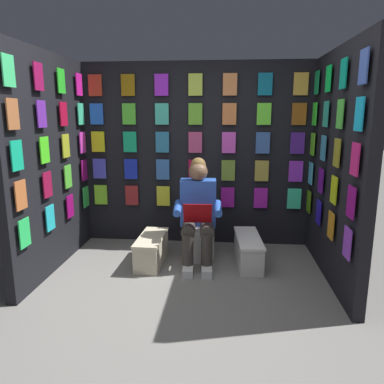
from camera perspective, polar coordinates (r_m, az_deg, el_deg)
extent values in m
plane|color=gray|center=(3.30, -2.29, -18.38)|extent=(30.00, 30.00, 0.00)
cube|color=black|center=(4.74, 0.60, 5.76)|extent=(2.97, 0.10, 2.30)
cube|color=#88D82C|center=(5.00, -13.95, -0.41)|extent=(0.17, 0.01, 0.26)
cube|color=maroon|center=(4.88, -9.32, -0.52)|extent=(0.17, 0.01, 0.26)
cube|color=yellow|center=(4.79, -4.48, -0.62)|extent=(0.17, 0.01, 0.26)
cube|color=#88D645|center=(4.74, 0.50, -0.73)|extent=(0.17, 0.01, 0.26)
cube|color=#961691|center=(4.73, 5.55, -0.83)|extent=(0.17, 0.01, 0.26)
cube|color=#AD1BA9|center=(4.75, 10.59, -0.92)|extent=(0.17, 0.01, 0.26)
cube|color=#39EAB0|center=(4.80, 15.56, -1.01)|extent=(0.17, 0.01, 0.26)
cube|color=#464AD0|center=(4.94, -14.15, 3.54)|extent=(0.17, 0.01, 0.26)
cube|color=#1729BF|center=(4.82, -9.46, 3.53)|extent=(0.17, 0.01, 0.26)
cube|color=#3465B0|center=(4.73, -4.55, 3.50)|extent=(0.17, 0.01, 0.26)
cube|color=#B8103B|center=(4.68, 0.50, 3.44)|extent=(0.17, 0.01, 0.26)
cube|color=olive|center=(4.66, 5.63, 3.35)|extent=(0.17, 0.01, 0.26)
cube|color=gold|center=(4.68, 10.76, 3.24)|extent=(0.17, 0.01, 0.26)
cube|color=purple|center=(4.74, 15.79, 3.10)|extent=(0.17, 0.01, 0.26)
cube|color=yellow|center=(4.90, -14.36, 7.57)|extent=(0.17, 0.01, 0.26)
cube|color=#15A872|center=(4.78, -9.60, 7.66)|extent=(0.17, 0.01, 0.26)
cube|color=teal|center=(4.69, -4.62, 7.71)|extent=(0.17, 0.01, 0.26)
cube|color=#BD4175|center=(4.64, 0.51, 7.70)|extent=(0.17, 0.01, 0.26)
cube|color=#DE4CCB|center=(4.62, 5.72, 7.63)|extent=(0.17, 0.01, 0.26)
cube|color=#3A61A9|center=(4.64, 10.93, 7.49)|extent=(0.17, 0.01, 0.26)
cube|color=#4F2196|center=(4.70, 16.03, 7.30)|extent=(0.17, 0.01, 0.26)
cube|color=blue|center=(4.89, -14.58, 11.63)|extent=(0.17, 0.01, 0.26)
cube|color=green|center=(4.77, -9.75, 11.84)|extent=(0.17, 0.01, 0.26)
cube|color=#40BFA9|center=(4.68, -4.69, 11.97)|extent=(0.17, 0.01, 0.26)
cube|color=#67B52F|center=(4.62, 0.52, 12.01)|extent=(0.17, 0.01, 0.26)
cube|color=#E07D41|center=(4.61, 5.82, 11.95)|extent=(0.17, 0.01, 0.26)
cube|color=#6DF036|center=(4.63, 11.10, 11.79)|extent=(0.17, 0.01, 0.26)
cube|color=#9D5318|center=(4.69, 16.29, 11.54)|extent=(0.17, 0.01, 0.26)
cube|color=#B5341E|center=(4.90, -14.80, 15.70)|extent=(0.17, 0.01, 0.26)
cube|color=#8F650D|center=(4.78, -9.90, 16.02)|extent=(0.17, 0.01, 0.26)
cube|color=#9E24DF|center=(4.69, -4.77, 16.23)|extent=(0.17, 0.01, 0.26)
cube|color=#BCD746|center=(4.64, 0.53, 16.32)|extent=(0.17, 0.01, 0.26)
cube|color=#E4874A|center=(4.62, 5.91, 16.27)|extent=(0.17, 0.01, 0.26)
cube|color=#0D6B8C|center=(4.64, 11.28, 16.09)|extent=(0.17, 0.01, 0.26)
cube|color=gold|center=(4.70, 16.54, 15.78)|extent=(0.17, 0.01, 0.26)
cube|color=black|center=(3.92, 21.57, 3.61)|extent=(0.10, 1.83, 2.30)
cube|color=#548C0E|center=(4.70, 17.64, -1.42)|extent=(0.01, 0.17, 0.26)
cube|color=#2715B8|center=(4.23, 19.01, -2.96)|extent=(0.01, 0.17, 0.26)
cube|color=orange|center=(3.78, 20.73, -4.87)|extent=(0.01, 0.17, 0.26)
cube|color=purple|center=(3.33, 22.93, -7.30)|extent=(0.01, 0.17, 0.26)
cube|color=#48C6DE|center=(4.63, 17.91, 2.77)|extent=(0.01, 0.17, 0.26)
cube|color=#62128C|center=(4.16, 19.34, 1.68)|extent=(0.01, 0.17, 0.26)
cube|color=#C9DF14|center=(3.69, 21.13, 0.31)|extent=(0.01, 0.17, 0.26)
cube|color=#93127D|center=(3.24, 23.43, -1.45)|extent=(0.01, 0.17, 0.26)
cube|color=#62D123|center=(4.59, 18.19, 7.06)|extent=(0.01, 0.17, 0.26)
cube|color=teal|center=(4.12, 19.68, 6.45)|extent=(0.01, 0.17, 0.26)
cube|color=olive|center=(3.65, 21.54, 5.68)|extent=(0.01, 0.17, 0.26)
cube|color=#DB2277|center=(3.18, 23.96, 4.67)|extent=(0.01, 0.17, 0.26)
cube|color=#35EB34|center=(4.58, 18.48, 11.41)|extent=(0.01, 0.17, 0.26)
cube|color=teal|center=(4.10, 20.02, 11.30)|extent=(0.01, 0.17, 0.26)
cube|color=green|center=(3.63, 21.97, 11.15)|extent=(0.01, 0.17, 0.26)
cube|color=#17B4E5|center=(3.16, 24.50, 10.94)|extent=(0.01, 0.17, 0.26)
cube|color=#0F954E|center=(4.59, 18.78, 15.75)|extent=(0.01, 0.17, 0.26)
cube|color=#0CD64D|center=(4.12, 20.38, 16.14)|extent=(0.01, 0.17, 0.26)
cube|color=#0C9C7E|center=(3.64, 22.42, 16.62)|extent=(0.01, 0.17, 0.26)
cube|color=#3F5CB6|center=(3.18, 25.07, 17.21)|extent=(0.01, 0.17, 0.26)
cube|color=black|center=(4.21, -21.24, 4.15)|extent=(0.10, 1.83, 2.30)
cube|color=#2BD85F|center=(3.64, -24.53, -5.81)|extent=(0.01, 0.17, 0.26)
cube|color=#25C8D8|center=(4.05, -21.13, -3.77)|extent=(0.01, 0.17, 0.26)
cube|color=#920D63|center=(4.48, -18.38, -2.10)|extent=(0.01, 0.17, 0.26)
cube|color=green|center=(4.92, -16.12, -0.73)|extent=(0.01, 0.17, 0.26)
cube|color=#D06D38|center=(3.56, -25.02, -0.45)|extent=(0.01, 0.17, 0.26)
cube|color=maroon|center=(3.98, -21.51, 1.07)|extent=(0.01, 0.17, 0.26)
cube|color=#56CB38|center=(4.41, -18.68, 2.29)|extent=(0.01, 0.17, 0.26)
cube|color=#931264|center=(4.86, -16.36, 3.28)|extent=(0.01, 0.17, 0.26)
cube|color=#15BB87|center=(3.50, -25.52, 5.12)|extent=(0.01, 0.17, 0.26)
cube|color=#4BED22|center=(3.93, -21.90, 6.06)|extent=(0.01, 0.17, 0.26)
cube|color=gold|center=(4.37, -18.98, 6.79)|extent=(0.01, 0.17, 0.26)
cube|color=#EA37CC|center=(4.82, -16.60, 7.37)|extent=(0.01, 0.17, 0.26)
cube|color=#B06639|center=(3.49, -26.05, 10.81)|extent=(0.01, 0.17, 0.26)
cube|color=#6929AA|center=(3.92, -22.30, 11.13)|extent=(0.01, 0.17, 0.26)
cube|color=#B70F30|center=(4.36, -19.30, 11.35)|extent=(0.01, 0.17, 0.26)
cube|color=#40D796|center=(4.81, -16.85, 11.51)|extent=(0.01, 0.17, 0.26)
cube|color=#3DD177|center=(3.50, -26.59, 16.49)|extent=(0.01, 0.17, 0.26)
cube|color=#931349|center=(3.93, -22.72, 16.20)|extent=(0.01, 0.17, 0.26)
cube|color=green|center=(4.37, -19.63, 15.91)|extent=(0.01, 0.17, 0.26)
cube|color=#E51B9F|center=(4.82, -17.11, 15.64)|extent=(0.01, 0.17, 0.26)
cylinder|color=white|center=(4.35, 0.96, -7.69)|extent=(0.38, 0.38, 0.40)
cylinder|color=white|center=(4.28, 0.97, -5.02)|extent=(0.41, 0.41, 0.02)
cube|color=white|center=(4.49, 1.03, -1.99)|extent=(0.39, 0.20, 0.36)
cylinder|color=white|center=(4.40, 1.01, -2.27)|extent=(0.39, 0.09, 0.39)
cube|color=blue|center=(4.18, 0.95, -1.57)|extent=(0.41, 0.24, 0.52)
sphere|color=brown|center=(4.08, 0.96, 3.17)|extent=(0.21, 0.21, 0.21)
sphere|color=olive|center=(4.10, 0.97, 4.17)|extent=(0.17, 0.17, 0.17)
cylinder|color=#38332D|center=(4.06, 2.31, -5.61)|extent=(0.17, 0.41, 0.15)
cylinder|color=#38332D|center=(4.06, -0.52, -5.59)|extent=(0.17, 0.41, 0.15)
cylinder|color=#38332D|center=(3.96, 2.31, -9.53)|extent=(0.12, 0.12, 0.42)
cylinder|color=#38332D|center=(3.97, -0.62, -9.51)|extent=(0.12, 0.12, 0.42)
cube|color=white|center=(3.97, 2.29, -12.09)|extent=(0.13, 0.27, 0.09)
cube|color=white|center=(3.98, -0.66, -12.06)|extent=(0.13, 0.27, 0.09)
cylinder|color=blue|center=(4.02, 4.05, -2.56)|extent=(0.10, 0.31, 0.13)
cylinder|color=blue|center=(4.02, -2.23, -2.51)|extent=(0.10, 0.31, 0.13)
cube|color=#9C0A0F|center=(3.86, 0.87, -3.36)|extent=(0.31, 0.15, 0.23)
cube|color=white|center=(4.26, 8.70, -9.08)|extent=(0.30, 0.77, 0.29)
cube|color=white|center=(4.21, 8.76, -7.07)|extent=(0.32, 0.80, 0.03)
cube|color=beige|center=(4.24, -6.28, -9.10)|extent=(0.27, 0.68, 0.29)
cube|color=beige|center=(4.18, -6.33, -7.05)|extent=(0.29, 0.71, 0.03)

